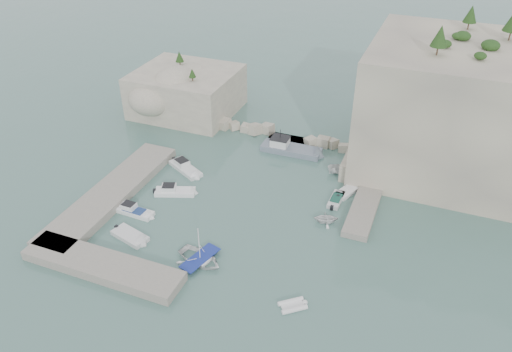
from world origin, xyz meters
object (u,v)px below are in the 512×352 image
at_px(motorboat_a, 186,170).
at_px(tender_east_d, 342,173).
at_px(rowboat, 200,261).
at_px(motorboat_b, 175,194).
at_px(tender_east_b, 336,202).
at_px(work_boat, 291,152).
at_px(inflatable_dinghy, 292,307).
at_px(motorboat_e, 130,238).
at_px(tender_east_c, 349,192).
at_px(tender_east_a, 326,222).
at_px(motorboat_d, 135,214).

xyz_separation_m(motorboat_a, tender_east_d, (20.28, 7.19, 0.00)).
bearing_deg(rowboat, motorboat_a, 48.62).
height_order(motorboat_b, motorboat_a, same).
bearing_deg(tender_east_b, work_boat, 44.97).
relative_size(rowboat, inflatable_dinghy, 1.85).
height_order(motorboat_b, inflatable_dinghy, motorboat_b).
bearing_deg(motorboat_e, tender_east_b, 52.89).
bearing_deg(tender_east_c, tender_east_b, -177.85).
distance_m(tender_east_d, work_boat, 8.80).
distance_m(tender_east_a, tender_east_b, 4.57).
bearing_deg(motorboat_e, tender_east_c, 55.97).
bearing_deg(inflatable_dinghy, motorboat_d, 123.58).
xyz_separation_m(motorboat_d, tender_east_a, (22.08, 6.94, 0.00)).
distance_m(motorboat_b, rowboat, 13.44).
bearing_deg(tender_east_b, inflatable_dinghy, -177.41).
relative_size(inflatable_dinghy, tender_east_c, 0.57).
bearing_deg(tender_east_d, motorboat_e, 119.34).
distance_m(tender_east_b, tender_east_c, 2.90).
distance_m(motorboat_e, tender_east_b, 25.44).
distance_m(rowboat, tender_east_a, 15.79).
xyz_separation_m(tender_east_a, tender_east_d, (-0.74, 11.26, 0.00)).
xyz_separation_m(motorboat_b, tender_east_d, (18.83, 12.64, 0.00)).
distance_m(motorboat_b, motorboat_d, 6.09).
relative_size(motorboat_a, work_boat, 0.66).
bearing_deg(tender_east_a, motorboat_b, 74.73).
bearing_deg(tender_east_c, motorboat_b, 135.89).
xyz_separation_m(motorboat_b, motorboat_a, (-1.44, 5.45, 0.00)).
bearing_deg(motorboat_e, tender_east_d, 64.29).
bearing_deg(work_boat, tender_east_b, -47.49).
height_order(motorboat_b, tender_east_d, tender_east_d).
relative_size(motorboat_b, work_boat, 0.58).
relative_size(motorboat_b, tender_east_d, 1.41).
relative_size(motorboat_e, tender_east_b, 1.18).
height_order(motorboat_a, inflatable_dinghy, motorboat_a).
bearing_deg(tender_east_c, motorboat_d, 144.68).
relative_size(tender_east_b, work_boat, 0.43).
bearing_deg(tender_east_d, motorboat_b, 104.07).
xyz_separation_m(inflatable_dinghy, tender_east_d, (-1.19, 25.23, 0.00)).
bearing_deg(motorboat_e, work_boat, 81.64).
bearing_deg(tender_east_c, tender_east_d, 48.73).
bearing_deg(motorboat_d, tender_east_b, 29.72).
relative_size(motorboat_b, motorboat_a, 0.88).
relative_size(tender_east_a, work_boat, 0.30).
xyz_separation_m(tender_east_c, work_boat, (-10.18, 6.96, 0.00)).
distance_m(tender_east_a, tender_east_c, 7.37).
height_order(tender_east_c, work_boat, work_boat).
bearing_deg(motorboat_b, work_boat, 35.56).
height_order(tender_east_d, work_boat, work_boat).
bearing_deg(motorboat_b, tender_east_c, 2.27).
bearing_deg(inflatable_dinghy, rowboat, 128.72).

